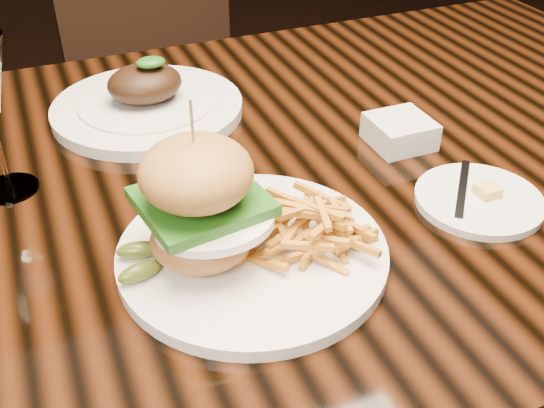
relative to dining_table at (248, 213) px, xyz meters
name	(u,v)px	position (x,y,z in m)	size (l,w,h in m)	color
dining_table	(248,213)	(0.00, 0.00, 0.00)	(1.60, 0.90, 0.75)	black
burger_plate	(241,224)	(-0.07, -0.18, 0.13)	(0.29, 0.29, 0.20)	silver
side_saucer	(479,199)	(0.23, -0.19, 0.08)	(0.15, 0.15, 0.02)	silver
ramekin	(400,132)	(0.22, -0.02, 0.10)	(0.08, 0.08, 0.04)	silver
far_dish	(147,103)	(-0.08, 0.20, 0.09)	(0.29, 0.29, 0.09)	silver
chair_far	(161,61)	(0.09, 0.89, -0.13)	(0.47, 0.48, 0.95)	black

